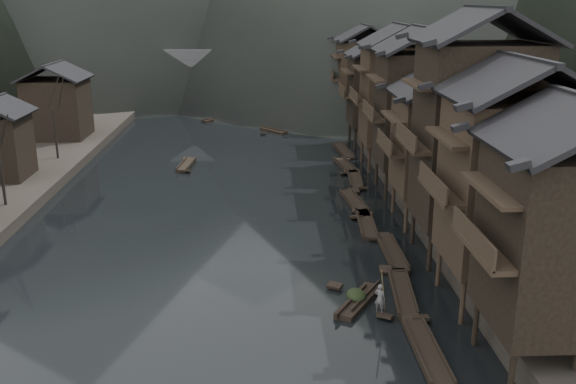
{
  "coord_description": "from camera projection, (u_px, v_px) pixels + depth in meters",
  "views": [
    {
      "loc": [
        3.61,
        -34.06,
        16.87
      ],
      "look_at": [
        5.51,
        13.17,
        2.5
      ],
      "focal_mm": 40.0,
      "sensor_mm": 36.0,
      "label": 1
    }
  ],
  "objects": [
    {
      "name": "right_bank",
      "position": [
        525.0,
        137.0,
        76.65
      ],
      "size": [
        40.0,
        200.0,
        1.8
      ],
      "primitive_type": "cube",
      "color": "#2D2823",
      "rests_on": "ground"
    },
    {
      "name": "moored_sampans",
      "position": [
        366.0,
        211.0,
        52.22
      ],
      "size": [
        3.2,
        50.55,
        0.47
      ],
      "color": "black",
      "rests_on": "water"
    },
    {
      "name": "cargo_heap",
      "position": [
        356.0,
        290.0,
        36.84
      ],
      "size": [
        1.13,
        1.48,
        0.68
      ],
      "primitive_type": "ellipsoid",
      "color": "black",
      "rests_on": "hero_sampan"
    },
    {
      "name": "stilt_houses",
      "position": [
        426.0,
        98.0,
        53.45
      ],
      "size": [
        9.0,
        67.6,
        16.59
      ],
      "color": "black",
      "rests_on": "ground"
    },
    {
      "name": "hero_sampan",
      "position": [
        359.0,
        300.0,
        36.82
      ],
      "size": [
        3.37,
        4.88,
        0.44
      ],
      "color": "black",
      "rests_on": "water"
    },
    {
      "name": "boatman",
      "position": [
        380.0,
        295.0,
        35.05
      ],
      "size": [
        0.75,
        0.69,
        1.73
      ],
      "primitive_type": "imported",
      "rotation": [
        0.0,
        0.0,
        2.55
      ],
      "color": "slate",
      "rests_on": "hero_sampan"
    },
    {
      "name": "water",
      "position": [
        203.0,
        300.0,
        37.33
      ],
      "size": [
        300.0,
        300.0,
        0.0
      ],
      "primitive_type": "plane",
      "color": "black",
      "rests_on": "ground"
    },
    {
      "name": "bamboo_pole",
      "position": [
        386.0,
        247.0,
        34.24
      ],
      "size": [
        0.9,
        2.25,
        3.91
      ],
      "primitive_type": "cylinder",
      "rotation": [
        0.54,
        0.0,
        -0.36
      ],
      "color": "#8C7A51",
      "rests_on": "boatman"
    },
    {
      "name": "midriver_boats",
      "position": [
        228.0,
        123.0,
        89.0
      ],
      "size": [
        12.05,
        50.47,
        0.45
      ],
      "color": "black",
      "rests_on": "water"
    },
    {
      "name": "stone_bridge",
      "position": [
        240.0,
        73.0,
        104.67
      ],
      "size": [
        40.0,
        6.0,
        9.0
      ],
      "color": "#4C4C4F",
      "rests_on": "ground"
    }
  ]
}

